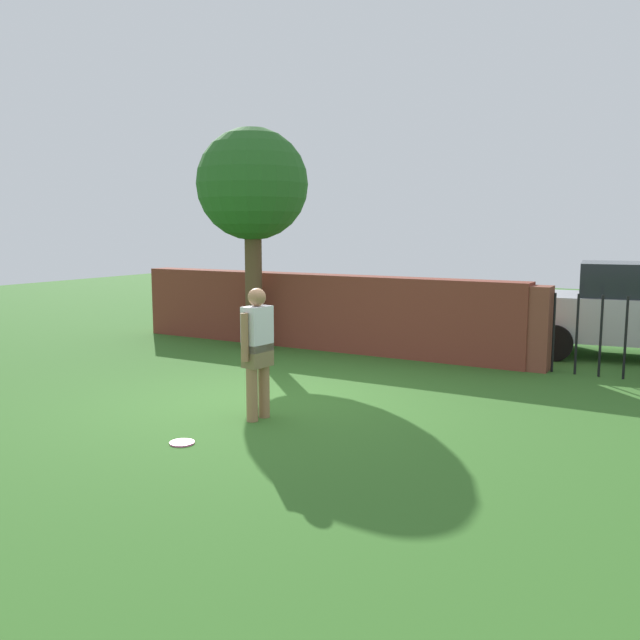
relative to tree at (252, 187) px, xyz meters
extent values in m
plane|color=#336623|center=(2.53, -3.26, -3.11)|extent=(40.00, 40.00, 0.00)
cube|color=brown|center=(1.03, 0.65, -2.39)|extent=(8.17, 0.50, 1.45)
cylinder|color=brown|center=(0.00, 0.00, -1.82)|extent=(0.33, 0.33, 2.58)
sphere|color=#286023|center=(0.00, 0.00, 0.05)|extent=(2.12, 2.12, 2.12)
cylinder|color=#9E704C|center=(2.88, -4.10, -2.69)|extent=(0.14, 0.14, 0.85)
cylinder|color=#9E704C|center=(2.91, -3.88, -2.69)|extent=(0.14, 0.14, 0.85)
cube|color=olive|center=(2.90, -3.99, -2.31)|extent=(0.26, 0.38, 0.28)
cube|color=silver|center=(2.90, -3.99, -1.99)|extent=(0.26, 0.38, 0.55)
sphere|color=#9E704C|center=(2.90, -3.99, -1.60)|extent=(0.22, 0.22, 0.22)
cylinder|color=#9E704C|center=(2.87, -4.21, -2.06)|extent=(0.09, 0.09, 0.58)
cylinder|color=#9E704C|center=(2.92, -3.76, -2.06)|extent=(0.09, 0.09, 0.58)
cube|color=brown|center=(5.22, 0.65, -2.41)|extent=(0.44, 0.44, 1.40)
cylinder|color=black|center=(5.49, 0.65, -2.46)|extent=(0.04, 0.04, 1.30)
cylinder|color=black|center=(5.85, 0.65, -2.46)|extent=(0.04, 0.04, 1.30)
cylinder|color=black|center=(6.21, 0.65, -2.46)|extent=(0.04, 0.04, 1.30)
cylinder|color=black|center=(6.56, 0.65, -2.46)|extent=(0.04, 0.04, 1.30)
cube|color=#B7B7BC|center=(6.58, 2.66, -2.39)|extent=(4.38, 2.21, 0.80)
cylinder|color=black|center=(5.33, 1.64, -2.79)|extent=(0.66, 0.30, 0.64)
cylinder|color=black|center=(5.12, 3.33, -2.79)|extent=(0.66, 0.30, 0.64)
cylinder|color=pink|center=(2.72, -5.18, -3.10)|extent=(0.27, 0.27, 0.02)
camera|label=1|loc=(7.53, -10.52, -0.78)|focal=37.44mm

